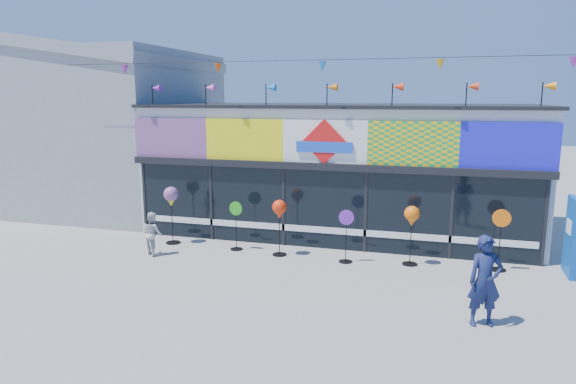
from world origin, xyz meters
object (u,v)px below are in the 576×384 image
at_px(spinner_0, 171,198).
at_px(spinner_4, 412,218).
at_px(blue_sign, 572,237).
at_px(child, 153,233).
at_px(spinner_1, 236,224).
at_px(adult_man, 485,281).
at_px(spinner_3, 346,235).
at_px(spinner_5, 500,238).
at_px(spinner_2, 279,211).

height_order(spinner_0, spinner_4, spinner_0).
distance_m(blue_sign, child, 10.84).
height_order(spinner_1, adult_man, adult_man).
relative_size(spinner_1, child, 1.17).
distance_m(blue_sign, spinner_0, 10.77).
height_order(blue_sign, spinner_1, blue_sign).
xyz_separation_m(spinner_3, spinner_4, (1.66, 0.26, 0.51)).
bearing_deg(blue_sign, spinner_3, -172.78).
bearing_deg(spinner_1, child, -152.93).
distance_m(spinner_1, spinner_4, 4.90).
distance_m(spinner_1, spinner_3, 3.23).
height_order(spinner_4, child, spinner_4).
bearing_deg(spinner_5, spinner_1, -178.76).
distance_m(spinner_0, spinner_5, 9.15).
bearing_deg(spinner_3, blue_sign, 5.76).
distance_m(adult_man, child, 8.77).
bearing_deg(spinner_2, blue_sign, 3.47).
xyz_separation_m(spinner_1, spinner_5, (7.05, 0.15, 0.09)).
xyz_separation_m(blue_sign, spinner_5, (-1.64, -0.14, -0.14)).
height_order(spinner_0, spinner_2, spinner_0).
distance_m(spinner_2, spinner_5, 5.73).
bearing_deg(child, spinner_4, -138.80).
distance_m(spinner_2, child, 3.59).
distance_m(blue_sign, spinner_3, 5.50).
distance_m(spinner_0, spinner_2, 3.44).
relative_size(spinner_1, adult_man, 0.79).
distance_m(spinner_3, spinner_5, 3.85).
distance_m(spinner_5, child, 9.20).
relative_size(spinner_0, spinner_2, 1.10).
bearing_deg(adult_man, spinner_3, 119.15).
xyz_separation_m(spinner_2, adult_man, (5.06, -3.17, -0.36)).
xyz_separation_m(spinner_1, spinner_2, (1.34, -0.16, 0.51)).
height_order(spinner_1, spinner_3, spinner_3).
height_order(spinner_3, spinner_4, spinner_4).
relative_size(blue_sign, child, 1.60).
height_order(spinner_2, spinner_5, spinner_5).
bearing_deg(child, spinner_0, -56.73).
bearing_deg(spinner_1, spinner_3, -4.67).
distance_m(spinner_2, adult_man, 5.98).
bearing_deg(spinner_3, spinner_0, 176.19).
height_order(spinner_0, child, spinner_0).
xyz_separation_m(spinner_0, child, (0.01, -1.15, -0.77)).
bearing_deg(spinner_5, adult_man, -100.55).
relative_size(blue_sign, spinner_2, 1.24).
relative_size(spinner_1, spinner_3, 0.99).
height_order(spinner_1, spinner_2, spinner_2).
distance_m(spinner_3, child, 5.35).
distance_m(spinner_1, spinner_5, 7.05).
bearing_deg(blue_sign, spinner_2, -175.07).
xyz_separation_m(spinner_4, adult_man, (1.53, -3.33, -0.37)).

